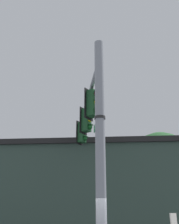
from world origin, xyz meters
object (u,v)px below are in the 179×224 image
at_px(traffic_light_mid_outer, 82,132).
at_px(traffic_light_nearest_pole, 93,103).
at_px(traffic_light_mid_inner, 87,120).
at_px(street_name_sign, 98,121).

bearing_deg(traffic_light_mid_outer, traffic_light_nearest_pole, 41.28).
bearing_deg(traffic_light_mid_outer, traffic_light_mid_inner, 41.28).
relative_size(traffic_light_nearest_pole, traffic_light_mid_inner, 1.00).
height_order(traffic_light_nearest_pole, traffic_light_mid_outer, same).
bearing_deg(street_name_sign, traffic_light_nearest_pole, -139.41).
bearing_deg(traffic_light_mid_outer, street_name_sign, 41.10).
relative_size(traffic_light_mid_outer, street_name_sign, 1.18).
xyz_separation_m(traffic_light_nearest_pole, traffic_light_mid_outer, (-2.93, -2.57, 0.00)).
bearing_deg(traffic_light_nearest_pole, traffic_light_mid_outer, -138.72).
height_order(traffic_light_mid_inner, street_name_sign, traffic_light_mid_inner).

